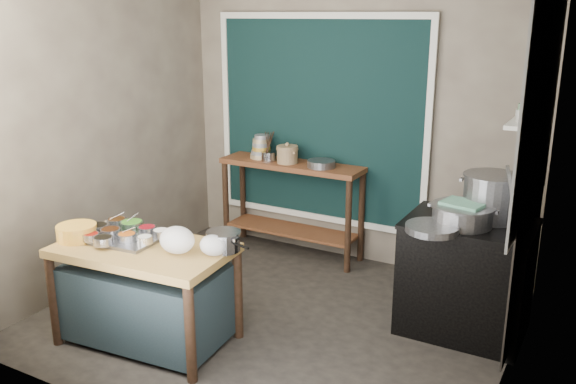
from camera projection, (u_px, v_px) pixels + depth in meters
The scene contains 30 objects.
floor at pixel (275, 319), 4.89m from camera, with size 3.50×3.00×0.02m, color #2E2923.
back_wall at pixel (354, 118), 5.76m from camera, with size 3.50×0.02×2.80m, color #796E5D.
left_wall at pixel (100, 127), 5.31m from camera, with size 0.02×3.00×2.80m, color #796E5D.
right_wall at pixel (526, 177), 3.67m from camera, with size 0.02×3.00×2.80m, color #796E5D.
curtain_panel at pixel (319, 121), 5.90m from camera, with size 2.10×0.02×1.90m, color black.
curtain_frame at pixel (319, 121), 5.89m from camera, with size 2.22×0.03×2.02m, color beige, non-canonical shape.
tile_panel at pixel (542, 92), 4.02m from camera, with size 0.02×1.70×1.70m, color #B2B2AA.
soot_patch at pixel (526, 250), 4.42m from camera, with size 0.01×1.30×1.30m, color black.
wall_shelf at pixel (528, 121), 4.39m from camera, with size 0.22×0.70×0.03m, color beige.
prep_table at pixel (146, 294), 4.45m from camera, with size 1.25×0.72×0.75m, color olive.
back_counter at pixel (292, 209), 6.08m from camera, with size 1.45×0.40×0.95m, color brown.
stove_block at pixel (466, 278), 4.60m from camera, with size 0.90×0.68×0.85m, color black.
stove_top at pixel (470, 223), 4.47m from camera, with size 0.92×0.69×0.03m, color black.
condiment_tray at pixel (123, 238), 4.48m from camera, with size 0.55×0.39×0.02m, color gray.
condiment_bowls at pixel (122, 231), 4.49m from camera, with size 0.61×0.48×0.07m.
yellow_basin at pixel (77, 232), 4.47m from camera, with size 0.29×0.29×0.11m, color orange.
saucepan at pixel (224, 241), 4.26m from camera, with size 0.25×0.25×0.14m, color gray, non-canonical shape.
plastic_bag_a at pixel (177, 240), 4.20m from camera, with size 0.25×0.22×0.19m, color white.
plastic_bag_b at pixel (213, 245), 4.17m from camera, with size 0.19×0.16×0.14m, color white.
bowl_stack at pixel (261, 148), 6.10m from camera, with size 0.21×0.21×0.24m.
utensil_cup at pixel (269, 156), 6.00m from camera, with size 0.15×0.15×0.09m, color gray.
ceramic_crock at pixel (287, 155), 5.91m from camera, with size 0.22×0.22×0.15m, color olive, non-canonical shape.
wide_bowl at pixel (321, 164), 5.75m from camera, with size 0.26×0.26×0.07m, color gray.
stock_pot at pixel (492, 197), 4.48m from camera, with size 0.44×0.44×0.34m, color gray, non-canonical shape.
pot_lid at pixel (511, 198), 4.26m from camera, with size 0.46×0.46×0.02m, color gray.
steamer at pixel (462, 215), 4.38m from camera, with size 0.46×0.46×0.15m, color gray, non-canonical shape.
green_cloth at pixel (463, 204), 4.36m from camera, with size 0.28×0.22×0.02m, color #64A67C.
shallow_pan at pixel (432, 228), 4.26m from camera, with size 0.37×0.37×0.05m, color gray.
shelf_bowl_stack at pixel (527, 113), 4.28m from camera, with size 0.16×0.16×0.13m.
shelf_bowl_green at pixel (533, 112), 4.57m from camera, with size 0.13×0.13×0.05m, color gray.
Camera 1 is at (2.23, -3.80, 2.35)m, focal length 38.00 mm.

